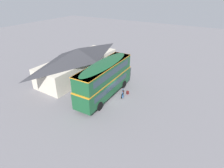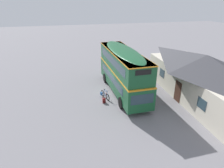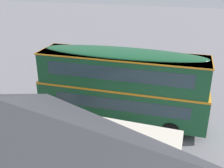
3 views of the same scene
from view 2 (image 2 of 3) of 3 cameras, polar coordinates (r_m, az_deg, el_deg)
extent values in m
plane|color=slate|center=(21.75, 0.35, -2.25)|extent=(120.00, 120.00, 0.00)
cylinder|color=black|center=(19.21, 9.47, -4.48)|extent=(1.10, 0.30, 1.10)
cylinder|color=black|center=(18.42, 2.67, -5.46)|extent=(1.10, 0.30, 1.10)
cylinder|color=black|center=(24.64, 3.41, 2.30)|extent=(1.10, 0.30, 1.10)
cylinder|color=black|center=(24.03, -1.99, 1.76)|extent=(1.10, 0.30, 1.10)
cube|color=#19512D|center=(21.09, 3.15, 1.37)|extent=(10.42, 2.68, 2.10)
cube|color=orange|center=(20.71, 3.22, 4.14)|extent=(10.44, 2.70, 0.12)
cube|color=#19512D|center=(20.40, 3.28, 6.73)|extent=(10.11, 2.63, 1.90)
ellipsoid|color=#19512D|center=(20.13, 3.35, 9.54)|extent=(9.90, 2.58, 0.36)
cube|color=#2D424C|center=(16.63, 8.73, -4.37)|extent=(0.10, 2.05, 0.90)
cube|color=black|center=(15.80, 9.05, 3.34)|extent=(0.08, 1.38, 0.44)
cube|color=#2D424C|center=(20.83, -0.25, 2.00)|extent=(8.09, 0.18, 0.76)
cube|color=#2D424C|center=(20.02, -0.04, 6.89)|extent=(8.51, 0.19, 0.80)
cube|color=#2D424C|center=(21.56, 6.14, 2.63)|extent=(8.09, 0.18, 0.76)
cube|color=#2D424C|center=(20.76, 6.50, 7.35)|extent=(8.51, 0.19, 0.80)
cube|color=orange|center=(20.16, 3.34, 9.21)|extent=(10.21, 2.71, 0.08)
torus|color=black|center=(19.84, -1.26, -3.86)|extent=(0.67, 0.28, 0.68)
torus|color=black|center=(20.66, -2.74, -2.70)|extent=(0.67, 0.28, 0.68)
cylinder|color=#B2B2B7|center=(19.84, -1.26, -3.86)|extent=(0.08, 0.11, 0.05)
cylinder|color=#B2B2B7|center=(20.66, -2.74, -2.70)|extent=(0.08, 0.11, 0.05)
cylinder|color=#234C99|center=(19.93, -1.68, -2.82)|extent=(0.47, 0.18, 0.71)
cylinder|color=#234C99|center=(19.84, -1.79, -1.89)|extent=(0.58, 0.21, 0.07)
cylinder|color=#234C99|center=(20.17, -2.10, -2.54)|extent=(0.18, 0.09, 0.66)
cylinder|color=#234C99|center=(20.46, -2.37, -3.07)|extent=(0.54, 0.19, 0.09)
cylinder|color=#234C99|center=(20.37, -2.48, -2.17)|extent=(0.42, 0.15, 0.61)
cylinder|color=#234C99|center=(19.72, -1.31, -3.02)|extent=(0.10, 0.06, 0.63)
cylinder|color=black|center=(19.58, -1.37, -2.04)|extent=(0.16, 0.45, 0.03)
ellipsoid|color=black|center=(20.08, -2.24, -1.52)|extent=(0.28, 0.17, 0.06)
cube|color=#2D609E|center=(20.57, -3.10, -2.78)|extent=(0.31, 0.22, 0.32)
cylinder|color=#D84C33|center=(19.93, -1.68, -2.82)|extent=(0.07, 0.07, 0.18)
cube|color=maroon|center=(19.45, -2.31, -4.84)|extent=(0.27, 0.31, 0.46)
ellipsoid|color=maroon|center=(19.34, -2.32, -4.23)|extent=(0.26, 0.29, 0.10)
cube|color=#471111|center=(19.36, -2.25, -5.21)|extent=(0.05, 0.21, 0.16)
cylinder|color=black|center=(19.58, -2.14, -4.63)|extent=(0.04, 0.04, 0.37)
cylinder|color=black|center=(19.56, -2.61, -4.67)|extent=(0.04, 0.04, 0.37)
cylinder|color=#D84C33|center=(20.38, -2.65, -3.81)|extent=(0.08, 0.08, 0.22)
cylinder|color=black|center=(20.32, -2.66, -3.50)|extent=(0.05, 0.05, 0.03)
cube|color=beige|center=(21.65, 24.48, -0.27)|extent=(14.65, 5.55, 3.01)
pyramid|color=#38383D|center=(20.91, 25.52, 5.48)|extent=(15.06, 5.96, 1.57)
cube|color=#3D2319|center=(20.45, 18.46, -2.07)|extent=(1.10, 0.07, 2.10)
cube|color=#2D424C|center=(23.13, 14.27, 3.07)|extent=(1.10, 0.07, 0.90)
cube|color=#2D424C|center=(17.55, 24.51, -5.25)|extent=(1.10, 0.07, 0.90)
camera|label=1|loc=(36.95, -26.15, 26.96)|focal=29.13mm
camera|label=3|loc=(30.62, 30.38, 19.97)|focal=43.39mm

